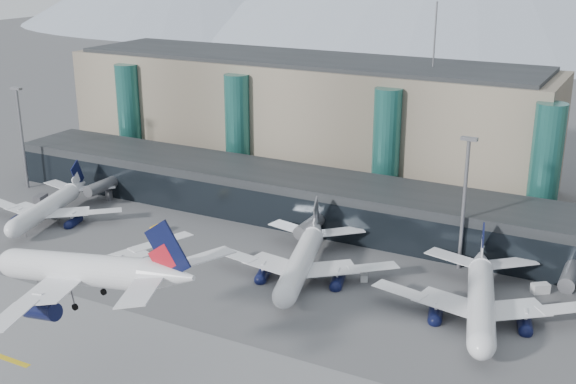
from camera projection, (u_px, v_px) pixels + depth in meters
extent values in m
plane|color=#515154|center=(180.00, 346.00, 110.14)|extent=(900.00, 900.00, 0.00)
cube|color=gold|center=(9.00, 359.00, 106.44)|extent=(8.00, 1.00, 0.02)
cube|color=black|center=(337.00, 203.00, 157.08)|extent=(170.00, 18.00, 10.00)
cube|color=black|center=(319.00, 220.00, 149.95)|extent=(170.00, 0.40, 8.00)
cylinder|color=slate|center=(108.00, 184.00, 172.52)|extent=(2.80, 14.00, 2.80)
cube|color=slate|center=(109.00, 195.00, 173.48)|extent=(1.20, 1.20, 2.40)
cylinder|color=slate|center=(315.00, 222.00, 148.13)|extent=(2.80, 14.00, 2.80)
cube|color=slate|center=(314.00, 236.00, 149.09)|extent=(1.20, 1.20, 2.40)
cylinder|color=slate|center=(572.00, 271.00, 125.95)|extent=(2.80, 14.00, 2.80)
cube|color=slate|center=(570.00, 286.00, 126.91)|extent=(1.20, 1.20, 2.40)
cube|color=gray|center=(301.00, 117.00, 191.74)|extent=(130.00, 30.00, 30.00)
cube|color=black|center=(302.00, 59.00, 186.77)|extent=(123.50, 28.00, 1.00)
cylinder|color=#23625B|center=(129.00, 115.00, 198.63)|extent=(6.40, 6.40, 28.00)
cylinder|color=#23625B|center=(238.00, 129.00, 183.10)|extent=(6.40, 6.40, 28.00)
cylinder|color=#23625B|center=(386.00, 149.00, 165.36)|extent=(6.40, 6.40, 28.00)
cylinder|color=#23625B|center=(545.00, 170.00, 149.84)|extent=(6.40, 6.40, 28.00)
cylinder|color=slate|center=(435.00, 37.00, 168.84)|extent=(0.40, 0.40, 16.00)
cylinder|color=slate|center=(22.00, 140.00, 179.27)|extent=(0.70, 0.70, 25.00)
cube|color=slate|center=(16.00, 89.00, 175.17)|extent=(3.00, 1.20, 0.60)
cylinder|color=slate|center=(464.00, 206.00, 133.00)|extent=(0.70, 0.70, 25.00)
cube|color=slate|center=(469.00, 139.00, 128.89)|extent=(3.00, 1.20, 0.60)
cylinder|color=silver|center=(87.00, 260.00, 94.03)|extent=(25.87, 5.85, 4.25)
ellipsoid|color=silver|center=(21.00, 241.00, 100.38)|extent=(6.21, 4.62, 4.25)
cone|color=silver|center=(186.00, 289.00, 85.80)|extent=(7.58, 4.70, 4.25)
cube|color=silver|center=(41.00, 296.00, 85.95)|extent=(12.49, 19.33, 0.21)
cylinder|color=#0C1035|center=(49.00, 302.00, 89.15)|extent=(5.27, 2.66, 2.34)
cube|color=silver|center=(157.00, 304.00, 81.59)|extent=(7.28, 10.19, 0.17)
cube|color=silver|center=(146.00, 245.00, 100.75)|extent=(14.24, 19.07, 0.21)
cylinder|color=#0C1035|center=(128.00, 262.00, 100.39)|extent=(5.27, 2.66, 2.34)
cube|color=silver|center=(212.00, 271.00, 89.87)|extent=(8.11, 10.04, 0.17)
cube|color=#0C1035|center=(187.00, 263.00, 84.53)|extent=(6.35, 0.65, 7.48)
cube|color=red|center=(180.00, 271.00, 85.48)|extent=(4.26, 0.56, 4.09)
cylinder|color=slate|center=(42.00, 265.00, 99.36)|extent=(0.17, 0.17, 3.40)
cylinder|color=black|center=(43.00, 275.00, 99.84)|extent=(0.77, 0.32, 0.75)
cylinder|color=black|center=(81.00, 299.00, 92.79)|extent=(0.99, 0.44, 0.97)
cylinder|color=black|center=(110.00, 285.00, 96.91)|extent=(0.99, 0.44, 0.97)
cylinder|color=silver|center=(49.00, 201.00, 160.34)|extent=(10.32, 23.87, 3.93)
ellipsoid|color=silver|center=(20.00, 219.00, 149.35)|extent=(5.29, 6.37, 3.93)
cone|color=silver|center=(82.00, 179.00, 174.40)|extent=(5.64, 7.59, 3.93)
cube|color=silver|center=(88.00, 204.00, 160.46)|extent=(16.55, 15.46, 0.20)
cylinder|color=#0C1035|center=(78.00, 213.00, 160.24)|extent=(3.38, 5.15, 2.16)
cube|color=silver|center=(100.00, 180.00, 173.41)|extent=(8.69, 8.55, 0.16)
cube|color=silver|center=(19.00, 198.00, 163.77)|extent=(17.62, 8.33, 0.20)
cylinder|color=#0C1035|center=(25.00, 209.00, 162.76)|extent=(3.38, 5.15, 2.16)
cube|color=silver|center=(64.00, 178.00, 175.26)|extent=(9.32, 5.14, 0.16)
cube|color=#0C1035|center=(81.00, 167.00, 173.70)|extent=(1.85, 5.70, 6.91)
cube|color=silver|center=(80.00, 173.00, 173.14)|extent=(1.35, 3.85, 3.78)
cylinder|color=slate|center=(31.00, 225.00, 153.46)|extent=(0.16, 0.16, 3.14)
cylinder|color=black|center=(31.00, 231.00, 153.90)|extent=(0.43, 0.74, 0.70)
cylinder|color=black|center=(63.00, 216.00, 162.08)|extent=(0.58, 0.96, 0.90)
cylinder|color=black|center=(44.00, 215.00, 163.00)|extent=(0.58, 0.96, 0.90)
cylinder|color=silver|center=(302.00, 253.00, 132.24)|extent=(10.94, 25.60, 4.21)
ellipsoid|color=silver|center=(288.00, 282.00, 120.48)|extent=(5.65, 6.82, 4.21)
cone|color=silver|center=(318.00, 220.00, 147.30)|extent=(6.02, 8.13, 4.21)
cube|color=silver|center=(353.00, 256.00, 132.33)|extent=(17.78, 16.52, 0.21)
cylinder|color=#0C1035|center=(339.00, 269.00, 132.11)|extent=(3.61, 5.52, 2.32)
cube|color=silver|center=(342.00, 221.00, 146.21)|extent=(9.33, 9.15, 0.17)
cube|color=silver|center=(257.00, 248.00, 135.96)|extent=(18.90, 9.01, 0.21)
cylinder|color=#0C1035|center=(266.00, 263.00, 134.87)|extent=(3.61, 5.52, 2.32)
cube|color=silver|center=(293.00, 218.00, 148.25)|extent=(9.99, 5.55, 0.17)
cube|color=slate|center=(318.00, 204.00, 146.55)|extent=(1.95, 6.12, 7.41)
cube|color=silver|center=(317.00, 212.00, 145.95)|extent=(1.42, 4.13, 4.05)
cylinder|color=slate|center=(292.00, 287.00, 124.89)|extent=(0.17, 0.17, 3.37)
cylinder|color=black|center=(292.00, 295.00, 125.36)|extent=(0.46, 0.79, 0.75)
cylinder|color=black|center=(317.00, 272.00, 134.10)|extent=(0.62, 1.03, 0.96)
cylinder|color=black|center=(290.00, 270.00, 135.11)|extent=(0.62, 1.03, 0.96)
cylinder|color=silver|center=(482.00, 290.00, 117.65)|extent=(10.39, 26.16, 4.29)
ellipsoid|color=silver|center=(482.00, 328.00, 105.75)|extent=(5.61, 6.86, 4.29)
cone|color=silver|center=(481.00, 249.00, 132.87)|extent=(5.94, 8.21, 4.29)
cube|color=silver|center=(540.00, 295.00, 117.46)|extent=(18.33, 16.51, 0.21)
cylinder|color=#0C1035|center=(525.00, 309.00, 117.31)|extent=(3.54, 5.59, 2.36)
cube|color=silver|center=(511.00, 251.00, 131.62)|extent=(9.62, 9.17, 0.17)
cube|color=silver|center=(425.00, 283.00, 121.69)|extent=(19.35, 9.72, 0.21)
cylinder|color=#0C1035|center=(437.00, 300.00, 120.53)|extent=(3.54, 5.59, 2.36)
cube|color=silver|center=(453.00, 246.00, 133.99)|extent=(10.23, 5.93, 0.17)
cube|color=#0C1035|center=(483.00, 231.00, 132.11)|extent=(1.79, 6.28, 7.55)
cube|color=silver|center=(482.00, 240.00, 131.51)|extent=(1.32, 4.23, 4.13)
cylinder|color=slate|center=(480.00, 332.00, 110.22)|extent=(0.17, 0.17, 3.43)
cylinder|color=black|center=(480.00, 341.00, 110.70)|extent=(0.45, 0.80, 0.76)
cylinder|color=black|center=(495.00, 312.00, 119.45)|extent=(0.60, 1.04, 0.98)
cylinder|color=black|center=(464.00, 308.00, 120.63)|extent=(0.60, 1.04, 0.98)
cube|color=silver|center=(137.00, 253.00, 141.48)|extent=(3.15, 1.83, 1.74)
cube|color=gold|center=(157.00, 229.00, 153.87)|extent=(1.72, 2.66, 1.49)
cube|color=silver|center=(540.00, 288.00, 126.87)|extent=(3.40, 3.18, 1.74)
cube|color=#454549|center=(41.00, 199.00, 171.43)|extent=(2.84, 4.05, 2.05)
cube|color=silver|center=(364.00, 277.00, 131.81)|extent=(2.06, 2.55, 1.29)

